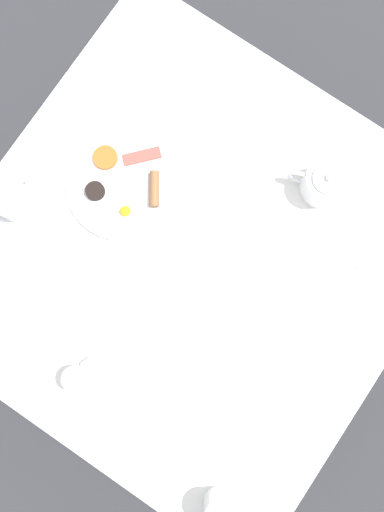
# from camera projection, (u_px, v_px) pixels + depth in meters

# --- Properties ---
(ground_plane) EXTENTS (8.00, 8.00, 0.00)m
(ground_plane) POSITION_uv_depth(u_px,v_px,m) (192.00, 282.00, 2.20)
(ground_plane) COLOR #333338
(table) EXTENTS (1.06, 1.05, 0.77)m
(table) POSITION_uv_depth(u_px,v_px,m) (192.00, 260.00, 1.51)
(table) COLOR white
(table) RESTS_ON ground_plane
(breakfast_plate) EXTENTS (0.29, 0.29, 0.04)m
(breakfast_plate) POSITION_uv_depth(u_px,v_px,m) (125.00, 183.00, 1.46)
(breakfast_plate) COLOR white
(breakfast_plate) RESTS_ON table
(teapot_near) EXTENTS (0.10, 0.18, 0.12)m
(teapot_near) POSITION_uv_depth(u_px,v_px,m) (323.00, 183.00, 1.42)
(teapot_near) COLOR white
(teapot_near) RESTS_ON table
(teacup_with_saucer_right) EXTENTS (0.14, 0.14, 0.07)m
(teacup_with_saucer_right) POSITION_uv_depth(u_px,v_px,m) (15.00, 203.00, 1.43)
(teacup_with_saucer_right) COLOR white
(teacup_with_saucer_right) RESTS_ON table
(water_glass_tall) EXTENTS (0.08, 0.08, 0.12)m
(water_glass_tall) POSITION_uv_depth(u_px,v_px,m) (221.00, 510.00, 1.32)
(water_glass_tall) COLOR white
(water_glass_tall) RESTS_ON table
(creamer_jug) EXTENTS (0.09, 0.06, 0.07)m
(creamer_jug) POSITION_uv_depth(u_px,v_px,m) (77.00, 377.00, 1.37)
(creamer_jug) COLOR white
(creamer_jug) RESTS_ON table
(fork_by_plate) EXTENTS (0.02, 0.17, 0.00)m
(fork_by_plate) POSITION_uv_depth(u_px,v_px,m) (204.00, 96.00, 1.49)
(fork_by_plate) COLOR silver
(fork_by_plate) RESTS_ON table
(knife_by_plate) EXTENTS (0.18, 0.13, 0.00)m
(knife_by_plate) POSITION_uv_depth(u_px,v_px,m) (188.00, 325.00, 1.42)
(knife_by_plate) COLOR silver
(knife_by_plate) RESTS_ON table
(spoon_for_tea) EXTENTS (0.14, 0.04, 0.00)m
(spoon_for_tea) POSITION_uv_depth(u_px,v_px,m) (377.00, 248.00, 1.45)
(spoon_for_tea) COLOR silver
(spoon_for_tea) RESTS_ON table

